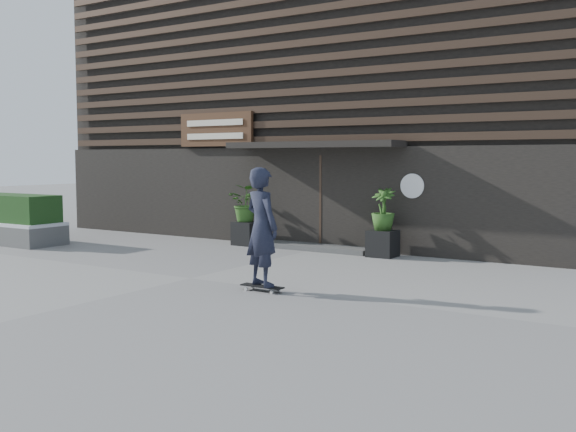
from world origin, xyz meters
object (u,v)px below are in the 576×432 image
Objects in this scene: planter_pot_left at (247,233)px; raised_bed at (7,233)px; skateboarder at (262,227)px; planter_pot_right at (383,243)px.

raised_bed is at bearing -152.25° from planter_pot_left.
skateboarder is at bearing -10.16° from raised_bed.
skateboarder is at bearing -91.19° from planter_pot_right.
skateboarder is (3.70, -4.67, 0.78)m from planter_pot_left.
planter_pot_right is at bearing 88.81° from skateboarder.
skateboarder is at bearing -51.60° from planter_pot_left.
planter_pot_right is 0.29× the size of skateboarder.
raised_bed is 9.57m from skateboarder.
planter_pot_left is 0.29× the size of skateboarder.
planter_pot_left is 1.00× the size of planter_pot_right.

